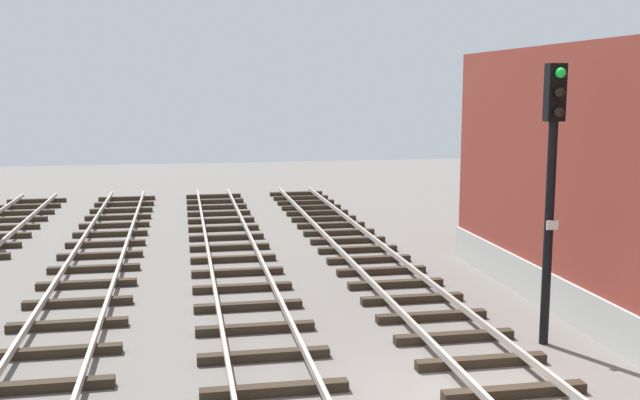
% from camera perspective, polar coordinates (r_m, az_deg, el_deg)
% --- Properties ---
extents(track_near_building, '(2.50, 48.83, 0.32)m').
position_cam_1_polar(track_near_building, '(13.14, 14.67, -13.89)').
color(track_near_building, '#2D2319').
rests_on(track_near_building, ground).
extents(signal_mast, '(0.36, 0.40, 5.55)m').
position_cam_1_polar(signal_mast, '(15.10, 17.32, 2.07)').
color(signal_mast, black).
rests_on(signal_mast, ground).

